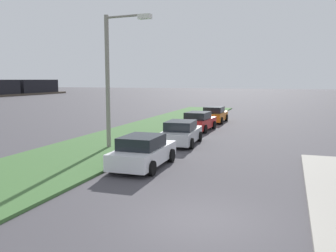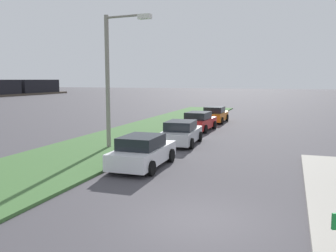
{
  "view_description": "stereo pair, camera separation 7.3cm",
  "coord_description": "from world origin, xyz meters",
  "px_view_note": "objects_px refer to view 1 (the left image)",
  "views": [
    {
      "loc": [
        -9.55,
        -2.24,
        3.97
      ],
      "look_at": [
        10.8,
        4.6,
        1.22
      ],
      "focal_mm": 38.89,
      "sensor_mm": 36.0,
      "label": 1
    },
    {
      "loc": [
        -9.53,
        -2.31,
        3.97
      ],
      "look_at": [
        10.8,
        4.6,
        1.22
      ],
      "focal_mm": 38.89,
      "sensor_mm": 36.0,
      "label": 2
    }
  ],
  "objects_px": {
    "parked_car_red": "(198,121)",
    "parked_car_white": "(143,152)",
    "parked_car_silver": "(181,133)",
    "parked_car_orange": "(214,115)",
    "streetlight": "(113,72)"
  },
  "relations": [
    {
      "from": "parked_car_red",
      "to": "parked_car_white",
      "type": "bearing_deg",
      "value": -175.14
    },
    {
      "from": "parked_car_silver",
      "to": "parked_car_red",
      "type": "distance_m",
      "value": 6.32
    },
    {
      "from": "parked_car_red",
      "to": "parked_car_orange",
      "type": "xyz_separation_m",
      "value": [
        5.78,
        -0.1,
        0.0
      ]
    },
    {
      "from": "parked_car_silver",
      "to": "streetlight",
      "type": "height_order",
      "value": "streetlight"
    },
    {
      "from": "parked_car_silver",
      "to": "streetlight",
      "type": "xyz_separation_m",
      "value": [
        -2.69,
        3.21,
        3.67
      ]
    },
    {
      "from": "parked_car_white",
      "to": "parked_car_silver",
      "type": "bearing_deg",
      "value": -0.33
    },
    {
      "from": "streetlight",
      "to": "parked_car_red",
      "type": "bearing_deg",
      "value": -16.92
    },
    {
      "from": "parked_car_white",
      "to": "parked_car_red",
      "type": "distance_m",
      "value": 12.45
    },
    {
      "from": "parked_car_white",
      "to": "parked_car_orange",
      "type": "distance_m",
      "value": 18.22
    },
    {
      "from": "parked_car_white",
      "to": "parked_car_red",
      "type": "xyz_separation_m",
      "value": [
        12.44,
        0.49,
        0.0
      ]
    },
    {
      "from": "parked_car_silver",
      "to": "parked_car_red",
      "type": "bearing_deg",
      "value": 1.03
    },
    {
      "from": "parked_car_silver",
      "to": "streetlight",
      "type": "bearing_deg",
      "value": 126.73
    },
    {
      "from": "parked_car_white",
      "to": "streetlight",
      "type": "relative_size",
      "value": 0.58
    },
    {
      "from": "parked_car_white",
      "to": "streetlight",
      "type": "height_order",
      "value": "streetlight"
    },
    {
      "from": "parked_car_silver",
      "to": "parked_car_red",
      "type": "relative_size",
      "value": 1.0
    }
  ]
}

